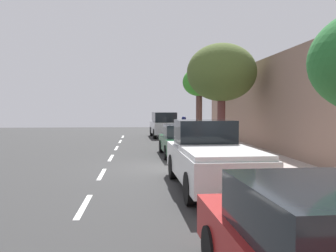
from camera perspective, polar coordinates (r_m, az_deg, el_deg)
ground at (r=14.29m, az=0.35°, el=-6.54°), size 61.05×61.05×0.00m
sidewalk at (r=15.05m, az=14.57°, el=-5.92°), size 3.55×38.16×0.12m
curb_edge at (r=14.55m, az=7.62°, el=-6.15°), size 0.16×38.16×0.12m
lane_stripe_centre at (r=13.14m, az=-10.29°, el=-7.39°), size 0.14×35.80×0.01m
lane_stripe_bike_edge at (r=14.32m, az=1.82°, el=-6.50°), size 0.12×38.16×0.01m
building_facade at (r=15.66m, az=21.71°, el=3.21°), size 0.50×38.16×4.97m
parked_pickup_white_second at (r=10.63m, az=6.63°, el=-4.89°), size 2.14×5.36×1.95m
parked_sedan_green_mid at (r=17.75m, az=1.96°, el=-2.26°), size 1.92×4.44×1.52m
parked_suv_silver_far at (r=29.06m, az=-0.65°, el=0.25°), size 2.14×4.79×1.99m
bicycle_at_curb at (r=23.12m, az=1.87°, el=-2.00°), size 1.75×0.46×0.77m
cyclist_with_backpack at (r=22.65m, az=2.56°, el=-0.23°), size 0.44×0.62×1.82m
street_tree_far_end at (r=19.81m, az=8.37°, el=8.19°), size 3.70×3.70×5.63m
street_tree_corner at (r=26.91m, az=4.89°, el=6.60°), size 2.42×2.42×5.15m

